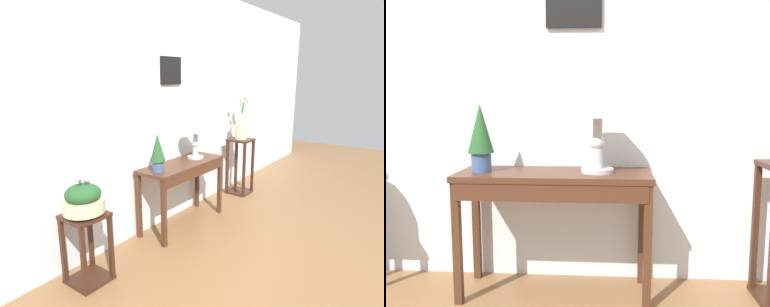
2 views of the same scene
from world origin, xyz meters
The scene contains 4 objects.
back_wall_with_art centered at (0.00, 1.50, 1.40)m, with size 9.00×0.13×2.80m.
console_table centered at (0.07, 1.18, 0.65)m, with size 1.15×0.42×0.76m.
table_lamp centered at (0.33, 1.20, 1.13)m, with size 0.31×0.31×0.51m.
potted_plant_on_console centered at (-0.37, 1.19, 0.98)m, with size 0.15×0.15×0.40m.
Camera 2 is at (0.38, -1.15, 1.18)m, focal length 37.80 mm.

